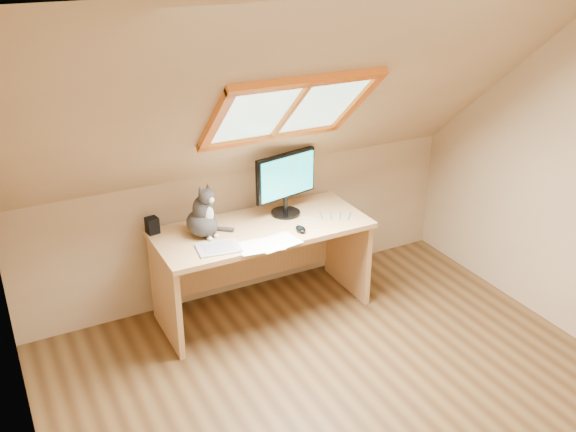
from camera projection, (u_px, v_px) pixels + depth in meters
ground at (371, 423)px, 3.74m from camera, size 3.50×3.50×0.00m
room_shell at (398, 205)px, 3.06m from camera, size 3.52×3.52×2.41m
desk at (258, 249)px, 4.68m from camera, size 1.53×0.67×0.70m
monitor at (286, 180)px, 4.61m from camera, size 0.51×0.22×0.47m
cat at (203, 217)px, 4.35m from camera, size 0.29×0.31×0.39m
desk_speaker at (152, 225)px, 4.42m from camera, size 0.09×0.09×0.11m
graphics_tablet at (219, 248)px, 4.22m from camera, size 0.31×0.24×0.01m
mouse at (301, 229)px, 4.46m from camera, size 0.07×0.12×0.03m
papers at (264, 244)px, 4.29m from camera, size 0.33×0.27×0.00m
cables at (326, 219)px, 4.63m from camera, size 0.51×0.26×0.01m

